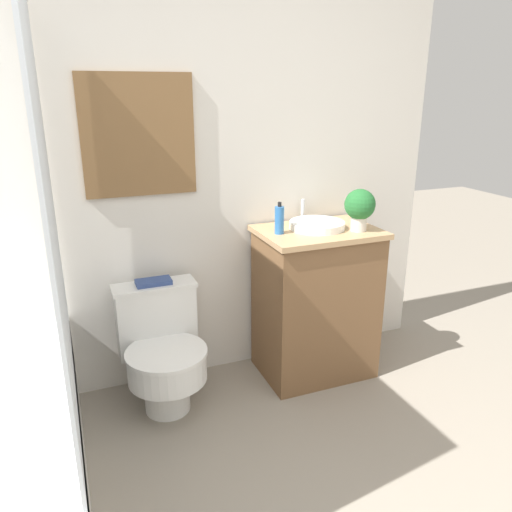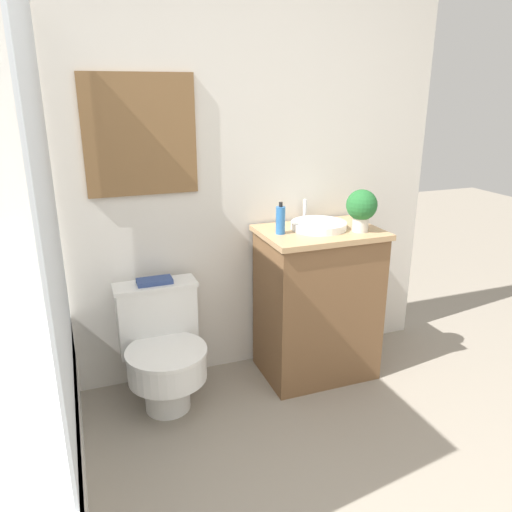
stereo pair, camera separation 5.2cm
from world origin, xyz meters
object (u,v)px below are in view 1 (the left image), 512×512
(toilet, at_px, (163,350))
(potted_plant, at_px, (360,207))
(sink, at_px, (317,225))
(book_on_tank, at_px, (154,282))
(soap_bottle, at_px, (279,220))

(toilet, xyz_separation_m, potted_plant, (1.09, -0.09, 0.69))
(toilet, xyz_separation_m, sink, (0.90, 0.03, 0.58))
(book_on_tank, bearing_deg, potted_plant, -11.75)
(toilet, relative_size, book_on_tank, 3.50)
(potted_plant, bearing_deg, toilet, 175.09)
(toilet, bearing_deg, book_on_tank, 90.00)
(soap_bottle, xyz_separation_m, potted_plant, (0.42, -0.11, 0.06))
(potted_plant, bearing_deg, sink, 146.40)
(sink, bearing_deg, book_on_tank, 173.59)
(book_on_tank, bearing_deg, sink, -6.41)
(sink, xyz_separation_m, book_on_tank, (-0.90, 0.10, -0.25))
(sink, relative_size, book_on_tank, 1.86)
(book_on_tank, bearing_deg, toilet, -90.00)
(soap_bottle, height_order, potted_plant, potted_plant)
(sink, distance_m, soap_bottle, 0.24)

